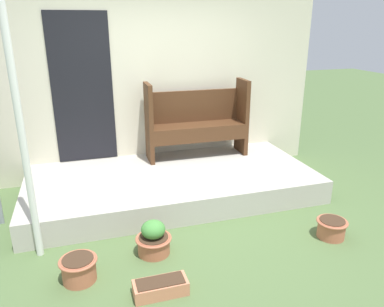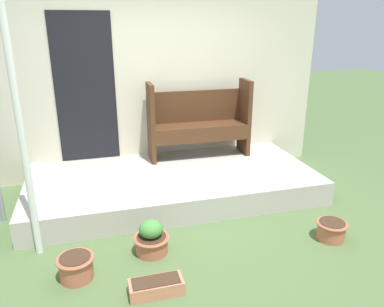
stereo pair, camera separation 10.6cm
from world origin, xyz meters
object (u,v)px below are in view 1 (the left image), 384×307
at_px(support_post, 23,140).
at_px(flower_pot_right, 331,228).
at_px(flower_pot_middle, 154,239).
at_px(planter_box_rect, 161,287).
at_px(flower_pot_left, 79,268).
at_px(bench, 196,119).

height_order(support_post, flower_pot_right, support_post).
bearing_deg(flower_pot_middle, flower_pot_right, -8.08).
xyz_separation_m(flower_pot_middle, planter_box_rect, (-0.07, -0.60, -0.09)).
xyz_separation_m(support_post, flower_pot_right, (2.95, -0.58, -1.07)).
xyz_separation_m(flower_pot_left, planter_box_rect, (0.65, -0.39, -0.06)).
height_order(flower_pot_middle, planter_box_rect, flower_pot_middle).
distance_m(bench, flower_pot_middle, 2.21).
bearing_deg(bench, flower_pot_middle, -118.39).
bearing_deg(bench, support_post, -143.35).
distance_m(support_post, planter_box_rect, 1.77).
height_order(support_post, flower_pot_middle, support_post).
distance_m(bench, flower_pot_right, 2.37).
bearing_deg(flower_pot_left, planter_box_rect, -30.79).
relative_size(flower_pot_left, flower_pot_middle, 0.94).
height_order(support_post, planter_box_rect, support_post).
relative_size(flower_pot_left, planter_box_rect, 0.74).
bearing_deg(flower_pot_middle, flower_pot_left, -163.42).
bearing_deg(flower_pot_left, flower_pot_middle, 16.58).
height_order(flower_pot_right, planter_box_rect, flower_pot_right).
bearing_deg(flower_pot_left, flower_pot_right, -1.15).
bearing_deg(flower_pot_right, planter_box_rect, -170.15).
bearing_deg(planter_box_rect, flower_pot_middle, 83.73).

